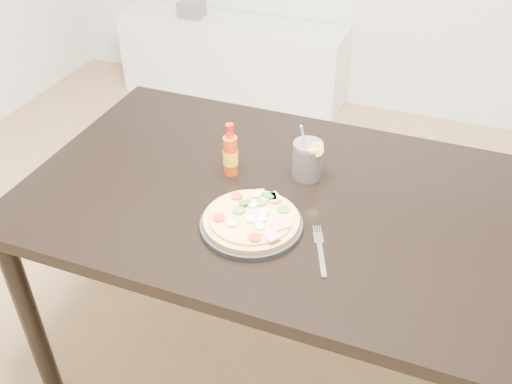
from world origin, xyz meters
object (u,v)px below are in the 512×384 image
(dining_table, at_px, (271,214))
(cola_cup, at_px, (307,161))
(fork, at_px, (320,249))
(media_console, at_px, (232,60))
(pizza, at_px, (252,218))
(plate, at_px, (251,225))
(hot_sauce_bottle, at_px, (230,154))

(dining_table, distance_m, cola_cup, 0.19)
(fork, distance_m, media_console, 2.37)
(pizza, height_order, media_console, pizza)
(plate, bearing_deg, pizza, 51.53)
(pizza, bearing_deg, dining_table, 92.39)
(pizza, relative_size, cola_cup, 1.43)
(pizza, height_order, hot_sauce_bottle, hot_sauce_bottle)
(hot_sauce_bottle, bearing_deg, dining_table, -16.64)
(pizza, height_order, fork, pizza)
(fork, bearing_deg, plate, 152.48)
(hot_sauce_bottle, bearing_deg, plate, -55.01)
(dining_table, bearing_deg, hot_sauce_bottle, 163.36)
(plate, height_order, hot_sauce_bottle, hot_sauce_bottle)
(dining_table, height_order, pizza, pizza)
(plate, height_order, media_console, plate)
(hot_sauce_bottle, relative_size, media_console, 0.12)
(hot_sauce_bottle, relative_size, cola_cup, 0.94)
(pizza, relative_size, media_console, 0.18)
(plate, bearing_deg, dining_table, 91.78)
(pizza, bearing_deg, plate, -128.47)
(pizza, xyz_separation_m, hot_sauce_bottle, (-0.15, 0.21, 0.04))
(media_console, bearing_deg, cola_cup, -60.42)
(plate, distance_m, media_console, 2.27)
(plate, bearing_deg, hot_sauce_bottle, 124.99)
(cola_cup, bearing_deg, plate, -103.71)
(dining_table, height_order, hot_sauce_bottle, hot_sauce_bottle)
(plate, distance_m, pizza, 0.02)
(plate, bearing_deg, fork, -5.97)
(hot_sauce_bottle, distance_m, fork, 0.42)
(hot_sauce_bottle, xyz_separation_m, fork, (0.34, -0.23, -0.06))
(dining_table, relative_size, media_console, 1.00)
(media_console, bearing_deg, dining_table, -63.65)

